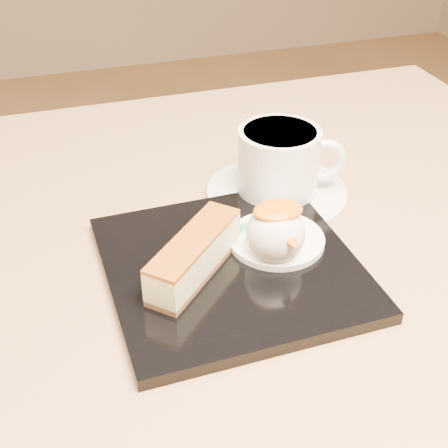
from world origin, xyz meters
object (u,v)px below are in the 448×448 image
object	(u,v)px
saucer	(277,194)
coffee_cup	(281,160)
dessert_plate	(231,267)
cheesecake	(194,256)
ice_cream_scoop	(276,233)
table	(270,367)

from	to	relation	value
saucer	coffee_cup	world-z (taller)	coffee_cup
dessert_plate	cheesecake	world-z (taller)	cheesecake
ice_cream_scoop	coffee_cup	size ratio (longest dim) A/B	0.47
ice_cream_scoop	saucer	xyz separation A→B (m)	(0.05, 0.11, -0.03)
cheesecake	saucer	world-z (taller)	cheesecake
cheesecake	coffee_cup	bearing A→B (deg)	-3.26
saucer	ice_cream_scoop	bearing A→B (deg)	-113.01
dessert_plate	saucer	xyz separation A→B (m)	(0.09, 0.11, -0.00)
table	coffee_cup	xyz separation A→B (m)	(0.04, 0.09, 0.20)
cheesecake	coffee_cup	world-z (taller)	coffee_cup
ice_cream_scoop	table	bearing A→B (deg)	59.19
cheesecake	ice_cream_scoop	world-z (taller)	ice_cream_scoop
ice_cream_scoop	coffee_cup	xyz separation A→B (m)	(0.05, 0.11, 0.01)
table	saucer	distance (m)	0.19
table	dessert_plate	size ratio (longest dim) A/B	3.64
table	ice_cream_scoop	world-z (taller)	ice_cream_scoop
dessert_plate	coffee_cup	size ratio (longest dim) A/B	1.95
dessert_plate	cheesecake	size ratio (longest dim) A/B	2.12
cheesecake	ice_cream_scoop	xyz separation A→B (m)	(0.07, 0.00, 0.01)
dessert_plate	cheesecake	xyz separation A→B (m)	(-0.03, -0.01, 0.02)
ice_cream_scoop	cheesecake	bearing A→B (deg)	180.00
table	ice_cream_scoop	distance (m)	0.19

